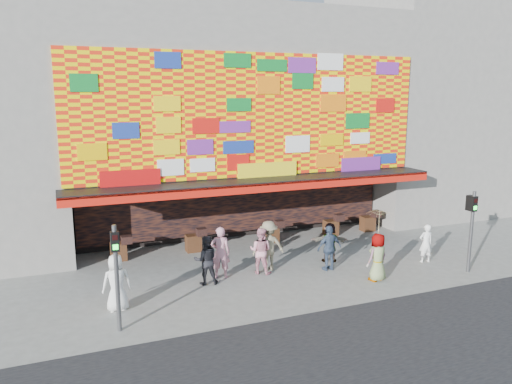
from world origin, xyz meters
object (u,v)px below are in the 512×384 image
Objects in this scene: ped_e at (329,248)px; ped_h at (426,243)px; ped_g at (378,257)px; parasol at (379,222)px; ped_a at (117,283)px; ped_d at (269,246)px; ped_f at (330,242)px; ped_i at (261,251)px; ped_c at (206,260)px; signal_left at (116,266)px; signal_right at (472,223)px; ped_b at (220,252)px.

ped_e reaches higher than ped_h.
ped_g is 0.94× the size of parasol.
ped_a is 1.03× the size of ped_e.
ped_d is 1.19× the size of ped_f.
ped_e is at bearing 83.33° from ped_f.
ped_f is 2.97m from ped_i.
ped_e is at bearing -68.03° from ped_g.
ped_a is 1.02× the size of ped_c.
signal_left is 1.94× the size of ped_f.
ped_a is (-12.28, 1.39, -0.99)m from signal_right.
ped_e is 3.96m from ped_h.
ped_e is at bearing -156.53° from ped_i.
ped_b is 1.01× the size of ped_d.
ped_f is at bearing -164.07° from ped_c.
ped_f reaches higher than ped_h.
signal_right is 3.79m from ped_g.
ped_h is at bearing -173.73° from ped_g.
signal_right is at bearing 169.15° from ped_f.
ped_a is 8.81m from parasol.
signal_right is 5.16m from ped_f.
ped_g reaches higher than ped_h.
ped_e is at bearing -177.31° from ped_a.
parasol is at bearing 126.63° from ped_f.
signal_left is at bearing 65.50° from ped_i.
ped_b is at bearing -13.14° from ped_e.
ped_g is (8.68, -0.86, -0.03)m from ped_a.
signal_left is 1.61× the size of ped_b.
signal_right is at bearing 175.86° from ped_c.
ped_d is 2.57m from ped_f.
signal_left reaches higher than ped_f.
ped_g is at bearing 27.15° from ped_h.
signal_left and signal_right have the same top height.
ped_c is 1.01× the size of ped_i.
signal_left is at bearing 180.00° from signal_right.
signal_left reaches higher than parasol.
ped_i is at bearing -1.97° from ped_h.
ped_f is (8.27, 2.91, -1.09)m from signal_left.
ped_d is 1.23× the size of ped_h.
ped_h is (11.56, 0.08, -0.12)m from ped_a.
signal_left is at bearing -176.54° from parasol.
ped_a is 1.12× the size of ped_f.
ped_e is 1.00× the size of ped_g.
signal_right reaches higher than ped_i.
ped_g is at bearing 171.90° from ped_c.
ped_i is at bearing 27.94° from ped_f.
ped_e is at bearing 14.90° from signal_left.
ped_f is (0.51, 0.84, -0.07)m from ped_e.
parasol is at bearing -25.77° from ped_g.
ped_d is 3.91m from ped_g.
ped_b reaches higher than ped_g.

